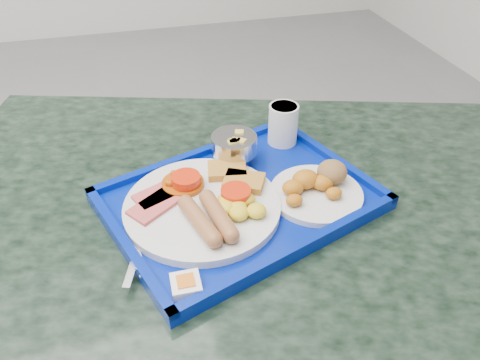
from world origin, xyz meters
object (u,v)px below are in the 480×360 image
at_px(tray, 240,200).
at_px(main_plate, 207,203).
at_px(juice_cup, 283,123).
at_px(fruit_bowl, 234,145).
at_px(bread_plate, 317,187).
at_px(table, 242,275).

height_order(tray, main_plate, main_plate).
xyz_separation_m(tray, juice_cup, (0.13, 0.16, 0.05)).
height_order(tray, fruit_bowl, fruit_bowl).
height_order(tray, juice_cup, juice_cup).
xyz_separation_m(tray, bread_plate, (0.14, -0.03, 0.02)).
distance_m(table, bread_plate, 0.26).
height_order(main_plate, fruit_bowl, fruit_bowl).
height_order(table, main_plate, main_plate).
relative_size(bread_plate, juice_cup, 1.96).
bearing_deg(fruit_bowl, table, -97.44).
bearing_deg(main_plate, tray, 13.85).
relative_size(main_plate, juice_cup, 3.21).
distance_m(tray, bread_plate, 0.14).
height_order(main_plate, bread_plate, bread_plate).
distance_m(fruit_bowl, juice_cup, 0.12).
distance_m(tray, juice_cup, 0.21).
bearing_deg(table, bread_plate, -11.38).
height_order(bread_plate, juice_cup, juice_cup).
relative_size(table, fruit_bowl, 15.77).
relative_size(fruit_bowl, juice_cup, 1.05).
relative_size(table, tray, 2.60).
relative_size(bread_plate, fruit_bowl, 1.88).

